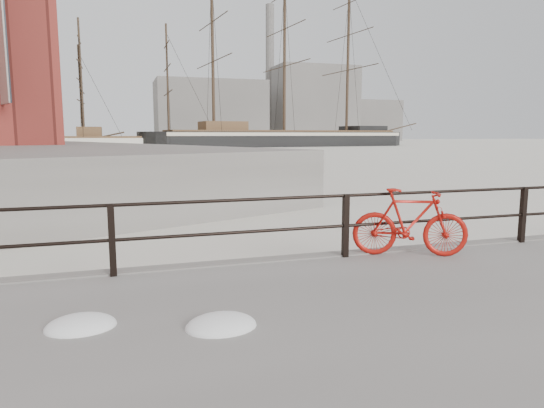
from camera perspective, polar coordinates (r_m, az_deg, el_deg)
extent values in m
plane|color=white|center=(10.03, 26.49, -5.80)|extent=(400.00, 400.00, 0.00)
imported|color=#AE130B|center=(8.00, 15.94, -2.09)|extent=(1.75, 0.97, 1.08)
ellipsoid|color=white|center=(5.03, -6.03, -12.80)|extent=(0.73, 0.57, 0.26)
ellipsoid|color=white|center=(5.35, -21.64, -12.08)|extent=(0.70, 0.55, 0.25)
cube|color=gray|center=(149.54, -7.30, 10.71)|extent=(32.00, 18.00, 18.00)
cube|color=gray|center=(164.35, 4.70, 11.56)|extent=(26.00, 20.00, 24.00)
cube|color=gray|center=(178.49, 11.02, 9.57)|extent=(20.00, 16.00, 14.00)
cylinder|color=gray|center=(165.56, -0.25, 15.04)|extent=(2.80, 2.80, 44.00)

